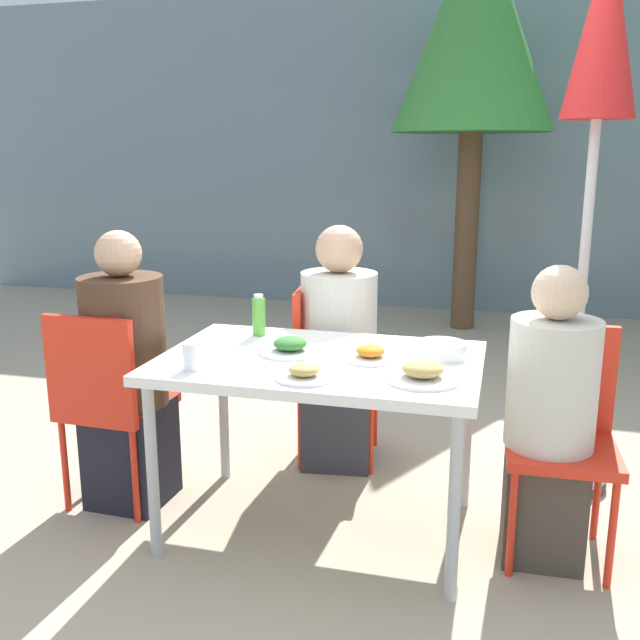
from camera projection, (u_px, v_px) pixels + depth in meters
name	position (u px, v px, depth m)	size (l,w,h in m)	color
ground_plane	(320.00, 528.00, 2.94)	(24.00, 24.00, 0.00)	tan
building_facade	(439.00, 153.00, 6.79)	(10.00, 0.20, 3.00)	slate
dining_table	(320.00, 373.00, 2.79)	(1.24, 0.82, 0.74)	white
chair_left	(107.00, 395.00, 3.01)	(0.42, 0.42, 0.88)	red
person_left	(127.00, 379.00, 3.06)	(0.35, 0.35, 1.20)	black
chair_right	(561.00, 423.00, 2.70)	(0.41, 0.41, 0.88)	red
person_right	(549.00, 425.00, 2.63)	(0.32, 0.32, 1.13)	#473D33
chair_far	(324.00, 359.00, 3.52)	(0.45, 0.45, 0.88)	red
person_far	(339.00, 355.00, 3.45)	(0.37, 0.37, 1.18)	#383842
closed_umbrella	(600.00, 76.00, 2.92)	(0.36, 0.36, 2.40)	#333333
plate_0	(290.00, 347.00, 2.82)	(0.24, 0.24, 0.07)	white
plate_1	(370.00, 355.00, 2.73)	(0.20, 0.20, 0.06)	white
plate_2	(304.00, 373.00, 2.50)	(0.20, 0.20, 0.06)	white
plate_3	(423.00, 373.00, 2.49)	(0.26, 0.26, 0.07)	white
bottle	(259.00, 316.00, 3.08)	(0.06, 0.06, 0.18)	#51A338
drinking_cup	(191.00, 356.00, 2.61)	(0.07, 0.07, 0.10)	white
salad_bowl	(441.00, 350.00, 2.77)	(0.20, 0.20, 0.06)	white
tree_behind_right	(476.00, 27.00, 5.72)	(1.33, 1.33, 3.38)	brown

